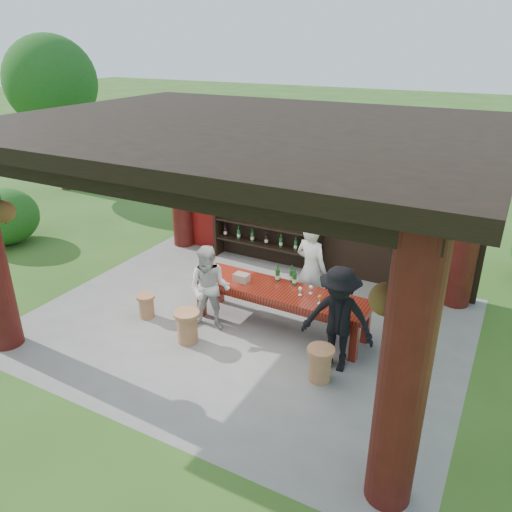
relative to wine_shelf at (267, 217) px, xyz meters
The scene contains 15 objects.
ground 2.82m from the wine_shelf, 70.99° to the right, with size 90.00×90.00×0.00m, color #2D5119.
pavilion 2.41m from the wine_shelf, 67.65° to the right, with size 7.50×6.00×3.60m.
wine_shelf is the anchor object (origin of this frame).
tasting_table 2.74m from the wine_shelf, 57.79° to the right, with size 3.11×0.85×0.75m.
stool_near_left 3.50m from the wine_shelf, 85.18° to the right, with size 0.43×0.43×0.56m.
stool_near_right 4.27m from the wine_shelf, 51.95° to the right, with size 0.41×0.41×0.54m.
stool_far_left 3.32m from the wine_shelf, 105.08° to the right, with size 0.34×0.34×0.44m.
host 2.33m from the wine_shelf, 42.95° to the right, with size 0.65×0.42×1.77m, color silver.
guest_woman 2.89m from the wine_shelf, 82.38° to the right, with size 0.74×0.57×1.51m, color beige.
guest_man 3.96m from the wine_shelf, 47.35° to the right, with size 1.09×0.62×1.68m, color black.
table_bottles 2.47m from the wine_shelf, 54.19° to the right, with size 0.40×0.18×0.31m.
table_glasses 3.17m from the wine_shelf, 46.41° to the right, with size 0.75×0.32×0.15m.
napkin_basket 2.45m from the wine_shelf, 73.05° to the right, with size 0.26×0.18×0.14m, color #BF6672.
shrubs 3.94m from the wine_shelf, 29.45° to the right, with size 15.56×9.46×1.36m.
trees 4.72m from the wine_shelf, ahead, with size 23.02×10.73×4.80m.
Camera 1 is at (3.77, -6.60, 4.63)m, focal length 35.00 mm.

